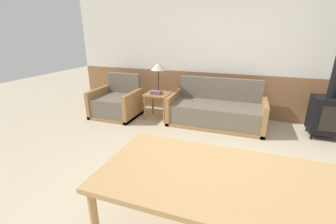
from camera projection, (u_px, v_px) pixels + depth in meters
ground_plane at (208, 190)px, 2.57m from camera, size 16.00×16.00×0.00m
wall_back at (236, 52)px, 4.45m from camera, size 7.20×0.06×2.70m
couch at (216, 112)px, 4.35m from camera, size 1.79×0.84×0.86m
armchair at (117, 104)px, 4.80m from camera, size 0.93×0.84×0.87m
side_table at (158, 98)px, 4.62m from camera, size 0.48×0.48×0.53m
table_lamp at (158, 67)px, 4.50m from camera, size 0.30×0.30×0.61m
book_stack at (156, 93)px, 4.51m from camera, size 0.23×0.19×0.07m
dining_table at (247, 189)px, 1.55m from camera, size 2.11×0.91×0.74m
wood_stove at (330, 102)px, 3.69m from camera, size 0.51×0.45×2.44m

